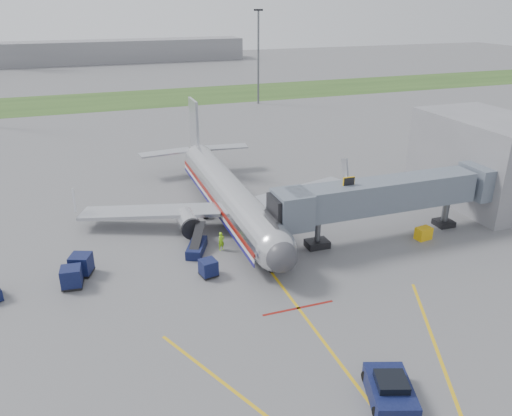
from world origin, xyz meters
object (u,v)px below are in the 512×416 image
object	(u,v)px
belt_loader	(197,247)
ramp_worker	(221,241)
pushback_tug	(390,392)
airliner	(228,194)

from	to	relation	value
belt_loader	ramp_worker	distance (m)	2.41
pushback_tug	belt_loader	size ratio (longest dim) A/B	1.04
airliner	pushback_tug	xyz separation A→B (m)	(1.18, -30.07, -1.94)
airliner	belt_loader	size ratio (longest dim) A/B	7.98
airliner	ramp_worker	world-z (taller)	airliner
airliner	ramp_worker	bearing A→B (deg)	-111.27
airliner	belt_loader	world-z (taller)	airliner
airliner	pushback_tug	distance (m)	30.15
pushback_tug	ramp_worker	distance (m)	22.74
pushback_tug	belt_loader	xyz separation A→B (m)	(-6.52, 22.74, -0.18)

